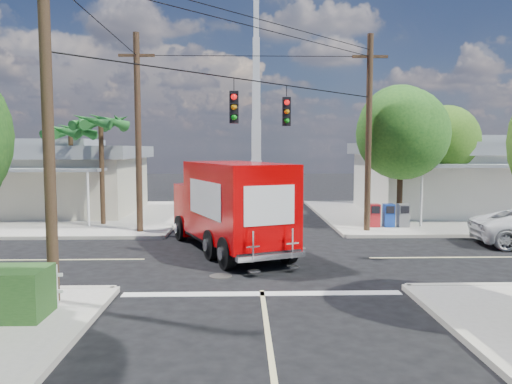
{
  "coord_description": "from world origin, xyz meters",
  "views": [
    {
      "loc": [
        -0.52,
        -17.4,
        3.9
      ],
      "look_at": [
        0.0,
        2.0,
        2.2
      ],
      "focal_mm": 35.0,
      "sensor_mm": 36.0,
      "label": 1
    }
  ],
  "objects": [
    {
      "name": "ground",
      "position": [
        0.0,
        0.0,
        0.0
      ],
      "size": [
        120.0,
        120.0,
        0.0
      ],
      "primitive_type": "plane",
      "color": "black",
      "rests_on": "ground"
    },
    {
      "name": "sidewalk_ne",
      "position": [
        10.88,
        10.88,
        0.07
      ],
      "size": [
        14.12,
        14.12,
        0.14
      ],
      "color": "#A7A196",
      "rests_on": "ground"
    },
    {
      "name": "sidewalk_nw",
      "position": [
        -10.88,
        10.88,
        0.07
      ],
      "size": [
        14.12,
        14.12,
        0.14
      ],
      "color": "#A7A196",
      "rests_on": "ground"
    },
    {
      "name": "road_markings",
      "position": [
        0.0,
        -1.47,
        0.01
      ],
      "size": [
        32.0,
        32.0,
        0.01
      ],
      "color": "beige",
      "rests_on": "ground"
    },
    {
      "name": "building_ne",
      "position": [
        12.5,
        11.97,
        2.32
      ],
      "size": [
        11.8,
        10.2,
        4.5
      ],
      "color": "white",
      "rests_on": "sidewalk_ne"
    },
    {
      "name": "building_nw",
      "position": [
        -12.0,
        12.46,
        2.22
      ],
      "size": [
        10.8,
        10.2,
        4.3
      ],
      "color": "beige",
      "rests_on": "sidewalk_nw"
    },
    {
      "name": "radio_tower",
      "position": [
        0.5,
        20.0,
        5.64
      ],
      "size": [
        0.8,
        0.8,
        17.0
      ],
      "color": "silver",
      "rests_on": "ground"
    },
    {
      "name": "tree_ne_front",
      "position": [
        7.21,
        6.76,
        4.77
      ],
      "size": [
        4.21,
        4.14,
        6.66
      ],
      "color": "#422D1C",
      "rests_on": "sidewalk_ne"
    },
    {
      "name": "tree_ne_back",
      "position": [
        9.81,
        8.96,
        4.19
      ],
      "size": [
        3.77,
        3.66,
        5.82
      ],
      "color": "#422D1C",
      "rests_on": "sidewalk_ne"
    },
    {
      "name": "palm_nw_front",
      "position": [
        -7.5,
        7.5,
        5.04
      ],
      "size": [
        3.01,
        3.08,
        5.59
      ],
      "color": "#422D1C",
      "rests_on": "sidewalk_nw"
    },
    {
      "name": "palm_nw_back",
      "position": [
        -9.5,
        9.0,
        4.67
      ],
      "size": [
        3.01,
        3.08,
        5.19
      ],
      "color": "#422D1C",
      "rests_on": "sidewalk_nw"
    },
    {
      "name": "utility_poles",
      "position": [
        -1.58,
        1.6,
        4.67
      ],
      "size": [
        12.0,
        10.68,
        9.0
      ],
      "color": "#473321",
      "rests_on": "ground"
    },
    {
      "name": "vending_boxes",
      "position": [
        6.5,
        6.2,
        0.69
      ],
      "size": [
        1.9,
        0.5,
        1.1
      ],
      "color": "red",
      "rests_on": "sidewalk_ne"
    },
    {
      "name": "delivery_truck",
      "position": [
        -1.01,
        1.32,
        1.72
      ],
      "size": [
        5.04,
        8.09,
        3.38
      ],
      "color": "black",
      "rests_on": "ground"
    }
  ]
}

